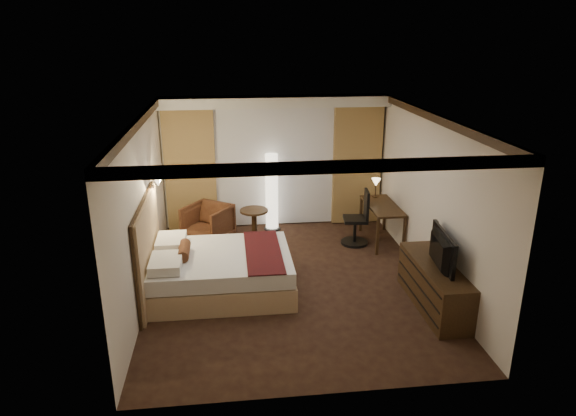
{
  "coord_description": "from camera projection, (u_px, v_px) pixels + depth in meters",
  "views": [
    {
      "loc": [
        -0.94,
        -7.46,
        3.9
      ],
      "look_at": [
        0.0,
        0.4,
        1.15
      ],
      "focal_mm": 32.0,
      "sensor_mm": 36.0,
      "label": 1
    }
  ],
  "objects": [
    {
      "name": "desk_lamp",
      "position": [
        376.0,
        189.0,
        10.19
      ],
      "size": [
        0.18,
        0.18,
        0.34
      ],
      "primitive_type": null,
      "color": "#FFD899",
      "rests_on": "desk"
    },
    {
      "name": "curtain_right_drape",
      "position": [
        357.0,
        166.0,
        10.61
      ],
      "size": [
        1.0,
        0.14,
        2.45
      ],
      "primitive_type": "cube",
      "color": "#AB884E",
      "rests_on": "back_wall"
    },
    {
      "name": "left_wall",
      "position": [
        142.0,
        210.0,
        7.69
      ],
      "size": [
        0.02,
        5.5,
        2.7
      ],
      "primitive_type": "cube",
      "color": "silver",
      "rests_on": "floor"
    },
    {
      "name": "office_chair",
      "position": [
        355.0,
        217.0,
        9.74
      ],
      "size": [
        0.58,
        0.58,
        1.07
      ],
      "primitive_type": null,
      "rotation": [
        0.0,
        0.0,
        -0.12
      ],
      "color": "black",
      "rests_on": "floor"
    },
    {
      "name": "television",
      "position": [
        436.0,
        246.0,
        7.34
      ],
      "size": [
        0.71,
        1.09,
        0.14
      ],
      "primitive_type": "imported",
      "rotation": [
        0.0,
        0.0,
        1.46
      ],
      "color": "black",
      "rests_on": "dresser"
    },
    {
      "name": "right_wall",
      "position": [
        431.0,
        199.0,
        8.19
      ],
      "size": [
        0.02,
        5.5,
        2.7
      ],
      "primitive_type": "cube",
      "color": "silver",
      "rests_on": "floor"
    },
    {
      "name": "armchair",
      "position": [
        208.0,
        222.0,
        9.91
      ],
      "size": [
        1.06,
        1.05,
        0.8
      ],
      "primitive_type": "imported",
      "rotation": [
        0.0,
        0.0,
        -0.61
      ],
      "color": "#492316",
      "rests_on": "floor"
    },
    {
      "name": "side_table",
      "position": [
        254.0,
        224.0,
        10.05
      ],
      "size": [
        0.55,
        0.55,
        0.6
      ],
      "primitive_type": null,
      "color": "black",
      "rests_on": "floor"
    },
    {
      "name": "soffit",
      "position": [
        275.0,
        102.0,
        9.88
      ],
      "size": [
        4.5,
        0.5,
        0.2
      ],
      "primitive_type": "cube",
      "color": "white",
      "rests_on": "ceiling"
    },
    {
      "name": "dresser",
      "position": [
        434.0,
        286.0,
        7.55
      ],
      "size": [
        0.5,
        1.75,
        0.68
      ],
      "primitive_type": null,
      "color": "black",
      "rests_on": "floor"
    },
    {
      "name": "curtain_left_drape",
      "position": [
        190.0,
        171.0,
        10.23
      ],
      "size": [
        1.0,
        0.14,
        2.45
      ],
      "primitive_type": "cube",
      "color": "#AB884E",
      "rests_on": "back_wall"
    },
    {
      "name": "wall_sconce",
      "position": [
        158.0,
        179.0,
        8.3
      ],
      "size": [
        0.24,
        0.24,
        0.24
      ],
      "primitive_type": null,
      "color": "white",
      "rests_on": "left_wall"
    },
    {
      "name": "headboard",
      "position": [
        148.0,
        250.0,
        7.78
      ],
      "size": [
        0.12,
        1.99,
        1.5
      ],
      "primitive_type": null,
      "color": "tan",
      "rests_on": "floor"
    },
    {
      "name": "ceiling",
      "position": [
        291.0,
        117.0,
        7.5
      ],
      "size": [
        4.5,
        5.5,
        0.01
      ],
      "primitive_type": "cube",
      "color": "white",
      "rests_on": "back_wall"
    },
    {
      "name": "floor",
      "position": [
        291.0,
        282.0,
        8.38
      ],
      "size": [
        4.5,
        5.5,
        0.01
      ],
      "primitive_type": "cube",
      "color": "black",
      "rests_on": "ground"
    },
    {
      "name": "crown_molding",
      "position": [
        291.0,
        121.0,
        7.52
      ],
      "size": [
        4.5,
        5.5,
        0.12
      ],
      "primitive_type": null,
      "color": "black",
      "rests_on": "ceiling"
    },
    {
      "name": "curtain_sheer",
      "position": [
        275.0,
        167.0,
        10.48
      ],
      "size": [
        2.48,
        0.04,
        2.45
      ],
      "primitive_type": "cube",
      "color": "silver",
      "rests_on": "back_wall"
    },
    {
      "name": "desk",
      "position": [
        381.0,
        223.0,
        9.9
      ],
      "size": [
        0.55,
        1.31,
        0.75
      ],
      "primitive_type": null,
      "color": "black",
      "rests_on": "floor"
    },
    {
      "name": "bed",
      "position": [
        222.0,
        272.0,
        8.04
      ],
      "size": [
        2.17,
        1.69,
        0.64
      ],
      "primitive_type": null,
      "color": "white",
      "rests_on": "floor"
    },
    {
      "name": "floor_lamp",
      "position": [
        272.0,
        192.0,
        10.37
      ],
      "size": [
        0.34,
        0.34,
        1.6
      ],
      "primitive_type": null,
      "color": "white",
      "rests_on": "floor"
    },
    {
      "name": "back_wall",
      "position": [
        274.0,
        162.0,
        10.52
      ],
      "size": [
        4.5,
        0.02,
        2.7
      ],
      "primitive_type": "cube",
      "color": "silver",
      "rests_on": "floor"
    }
  ]
}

